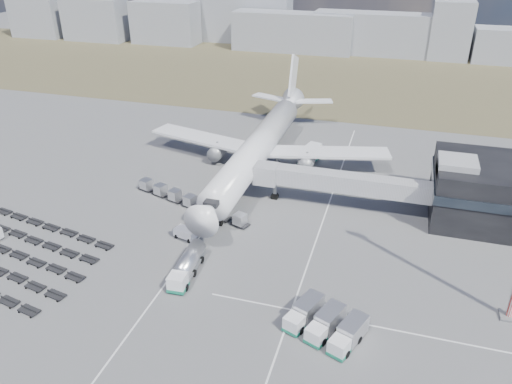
# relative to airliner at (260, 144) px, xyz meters

# --- Properties ---
(ground) EXTENTS (420.00, 420.00, 0.00)m
(ground) POSITION_rel_airliner_xyz_m (0.00, -32.38, -5.29)
(ground) COLOR #565659
(ground) RESTS_ON ground
(grass_strip) EXTENTS (420.00, 90.00, 0.01)m
(grass_strip) POSITION_rel_airliner_xyz_m (0.00, 77.62, -5.29)
(grass_strip) COLOR brown
(grass_strip) RESTS_ON ground
(lane_markings) EXTENTS (47.12, 110.00, 0.01)m
(lane_markings) POSITION_rel_airliner_xyz_m (9.77, -29.38, -5.29)
(lane_markings) COLOR silver
(lane_markings) RESTS_ON ground
(jet_bridge) EXTENTS (30.30, 3.80, 7.05)m
(jet_bridge) POSITION_rel_airliner_xyz_m (15.90, -11.95, -0.24)
(jet_bridge) COLOR #939399
(jet_bridge) RESTS_ON ground
(airliner) EXTENTS (51.59, 64.53, 17.62)m
(airliner) POSITION_rel_airliner_xyz_m (0.00, 0.00, 0.00)
(airliner) COLOR white
(airliner) RESTS_ON ground
(skyline) EXTENTS (303.86, 27.26, 24.18)m
(skyline) POSITION_rel_airliner_xyz_m (8.28, 115.65, 4.32)
(skyline) COLOR gray
(skyline) RESTS_ON ground
(fuel_tanker) EXTENTS (3.00, 9.74, 3.11)m
(fuel_tanker) POSITION_rel_airliner_xyz_m (0.09, -37.32, -3.74)
(fuel_tanker) COLOR white
(fuel_tanker) RESTS_ON ground
(pushback_tug) EXTENTS (3.95, 2.81, 1.58)m
(pushback_tug) POSITION_rel_airliner_xyz_m (-4.00, -28.52, -4.50)
(pushback_tug) COLOR white
(pushback_tug) RESTS_ON ground
(catering_truck) EXTENTS (4.24, 7.17, 3.08)m
(catering_truck) POSITION_rel_airliner_xyz_m (9.05, 6.18, -3.72)
(catering_truck) COLOR white
(catering_truck) RESTS_ON ground
(service_trucks_near) EXTENTS (10.16, 9.00, 2.56)m
(service_trucks_near) POSITION_rel_airliner_xyz_m (20.75, -43.15, -3.90)
(service_trucks_near) COLOR white
(service_trucks_near) RESTS_ON ground
(uld_row) EXTENTS (24.28, 9.90, 1.94)m
(uld_row) POSITION_rel_airliner_xyz_m (-7.34, -19.06, -4.13)
(uld_row) COLOR black
(uld_row) RESTS_ON ground
(baggage_dollies) EXTENTS (31.65, 22.39, 0.68)m
(baggage_dollies) POSITION_rel_airliner_xyz_m (-27.81, -40.50, -4.95)
(baggage_dollies) COLOR black
(baggage_dollies) RESTS_ON ground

